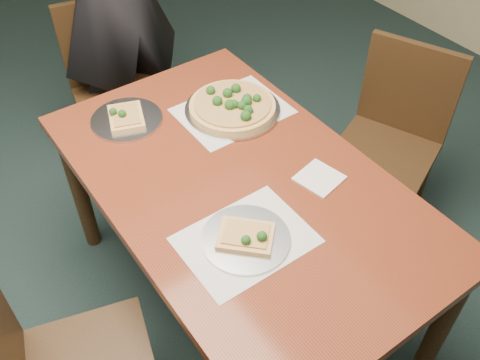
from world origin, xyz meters
TOP-DOWN VIEW (x-y plane):
  - ground at (0.00, 0.00)m, footprint 8.00×8.00m
  - dining_table at (0.42, 0.04)m, footprint 0.90×1.50m
  - chair_far at (0.45, 1.18)m, footprint 0.49×0.49m
  - chair_right at (1.29, 0.08)m, footprint 0.55×0.55m
  - placemat_main at (0.62, 0.38)m, footprint 0.42×0.32m
  - placemat_near at (0.27, -0.19)m, footprint 0.40×0.30m
  - pizza_pan at (0.62, 0.37)m, footprint 0.38×0.38m
  - slice_plate_near at (0.27, -0.19)m, footprint 0.28×0.28m
  - slice_plate_far at (0.24, 0.57)m, footprint 0.28×0.28m
  - napkin at (0.65, -0.12)m, footprint 0.17×0.17m

SIDE VIEW (x-z plane):
  - ground at x=0.00m, z-range 0.00..0.00m
  - chair_far at x=0.45m, z-range 0.06..0.97m
  - chair_right at x=1.29m, z-range 0.06..0.97m
  - dining_table at x=0.42m, z-range 0.28..1.03m
  - placemat_main at x=0.62m, z-range 0.75..0.75m
  - placemat_near at x=0.27m, z-range 0.75..0.75m
  - napkin at x=0.65m, z-range 0.75..0.76m
  - slice_plate_far at x=0.24m, z-range 0.73..0.79m
  - slice_plate_near at x=0.27m, z-range 0.73..0.79m
  - pizza_pan at x=0.62m, z-range 0.74..0.81m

